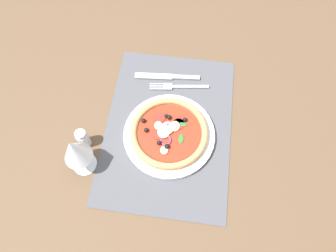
{
  "coord_description": "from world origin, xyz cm",
  "views": [
    {
      "loc": [
        -36.16,
        -4.75,
        78.08
      ],
      "look_at": [
        -0.81,
        0.0,
        2.77
      ],
      "focal_mm": 32.27,
      "sensor_mm": 36.0,
      "label": 1
    }
  ],
  "objects_px": {
    "knife": "(167,77)",
    "pepper_shaker": "(83,138)",
    "plate": "(169,135)",
    "pizza": "(169,132)",
    "wine_glass": "(75,151)",
    "fork": "(176,87)"
  },
  "relations": [
    {
      "from": "plate",
      "to": "fork",
      "type": "bearing_deg",
      "value": 0.48
    },
    {
      "from": "plate",
      "to": "knife",
      "type": "height_order",
      "value": "plate"
    },
    {
      "from": "fork",
      "to": "pizza",
      "type": "bearing_deg",
      "value": 82.76
    },
    {
      "from": "pizza",
      "to": "fork",
      "type": "height_order",
      "value": "pizza"
    },
    {
      "from": "pepper_shaker",
      "to": "knife",
      "type": "bearing_deg",
      "value": -38.18
    },
    {
      "from": "fork",
      "to": "knife",
      "type": "distance_m",
      "value": 0.05
    },
    {
      "from": "fork",
      "to": "knife",
      "type": "relative_size",
      "value": 0.9
    },
    {
      "from": "pepper_shaker",
      "to": "fork",
      "type": "bearing_deg",
      "value": -46.59
    },
    {
      "from": "fork",
      "to": "knife",
      "type": "xyz_separation_m",
      "value": [
        0.03,
        0.03,
        0.0
      ]
    },
    {
      "from": "fork",
      "to": "wine_glass",
      "type": "distance_m",
      "value": 0.36
    },
    {
      "from": "knife",
      "to": "pepper_shaker",
      "type": "relative_size",
      "value": 3.0
    },
    {
      "from": "knife",
      "to": "pepper_shaker",
      "type": "height_order",
      "value": "pepper_shaker"
    },
    {
      "from": "pizza",
      "to": "plate",
      "type": "bearing_deg",
      "value": -123.82
    },
    {
      "from": "pizza",
      "to": "knife",
      "type": "xyz_separation_m",
      "value": [
        0.2,
        0.03,
        -0.02
      ]
    },
    {
      "from": "plate",
      "to": "wine_glass",
      "type": "xyz_separation_m",
      "value": [
        -0.11,
        0.21,
        0.09
      ]
    },
    {
      "from": "pepper_shaker",
      "to": "plate",
      "type": "bearing_deg",
      "value": -77.48
    },
    {
      "from": "plate",
      "to": "fork",
      "type": "height_order",
      "value": "plate"
    },
    {
      "from": "pizza",
      "to": "wine_glass",
      "type": "xyz_separation_m",
      "value": [
        -0.11,
        0.21,
        0.07
      ]
    },
    {
      "from": "knife",
      "to": "pepper_shaker",
      "type": "distance_m",
      "value": 0.31
    },
    {
      "from": "plate",
      "to": "pizza",
      "type": "xyz_separation_m",
      "value": [
        0.0,
        0.0,
        0.02
      ]
    },
    {
      "from": "fork",
      "to": "wine_glass",
      "type": "height_order",
      "value": "wine_glass"
    },
    {
      "from": "fork",
      "to": "knife",
      "type": "height_order",
      "value": "knife"
    }
  ]
}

